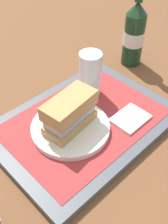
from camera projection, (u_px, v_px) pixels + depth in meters
The scene contains 8 objects.
ground_plane at pixel (84, 126), 0.69m from camera, with size 3.00×3.00×0.00m, color brown.
tray at pixel (84, 123), 0.69m from camera, with size 0.44×0.32×0.02m, color #4C5156.
placemat at pixel (84, 120), 0.68m from camera, with size 0.38×0.27×0.00m, color #9E2D2D.
plate at pixel (70, 127), 0.65m from camera, with size 0.19×0.19×0.01m, color silver.
sandwich at pixel (70, 111), 0.62m from camera, with size 0.14×0.08×0.08m.
beer_glass at pixel (90, 73), 0.71m from camera, with size 0.06×0.06×0.12m.
napkin_folded at pixel (130, 118), 0.68m from camera, with size 0.09×0.07×0.01m, color white.
beer_bottle at pixel (134, 34), 0.84m from camera, with size 0.07×0.07×0.27m.
Camera 1 is at (-0.33, -0.34, 0.50)m, focal length 43.40 mm.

